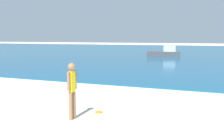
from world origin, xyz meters
TOP-DOWN VIEW (x-y plane):
  - water at (0.00, 41.57)m, footprint 160.00×60.00m
  - person_standing at (-0.33, 6.68)m, footprint 0.20×0.35m
  - frisbee at (0.09, 7.49)m, footprint 0.23×0.23m
  - boat_near at (-1.68, 29.48)m, footprint 3.73×1.64m

SIDE VIEW (x-z plane):
  - frisbee at x=0.09m, z-range 0.00..0.03m
  - water at x=0.00m, z-range 0.00..0.06m
  - boat_near at x=-1.68m, z-range -0.13..1.10m
  - person_standing at x=-0.33m, z-range 0.10..1.63m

